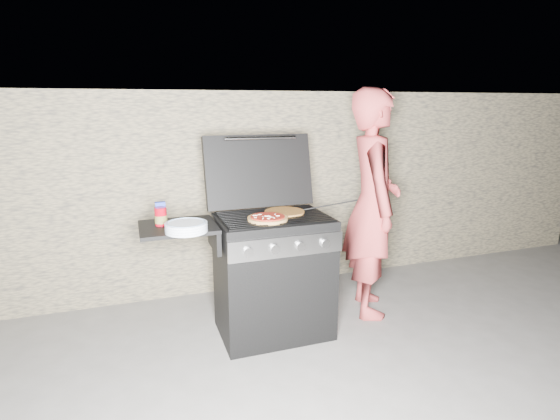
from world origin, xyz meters
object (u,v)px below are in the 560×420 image
object	(u,v)px
pizza_topped	(268,218)
sauce_jar	(161,216)
gas_grill	(241,280)
person	(372,204)

from	to	relation	value
pizza_topped	sauce_jar	bearing A→B (deg)	169.39
gas_grill	pizza_topped	xyz separation A→B (m)	(0.18, -0.09, 0.47)
gas_grill	sauce_jar	xyz separation A→B (m)	(-0.52, 0.04, 0.51)
sauce_jar	person	distance (m)	1.65
gas_grill	sauce_jar	bearing A→B (deg)	175.94
gas_grill	person	xyz separation A→B (m)	(1.12, 0.11, 0.45)
pizza_topped	gas_grill	bearing A→B (deg)	152.06
gas_grill	sauce_jar	world-z (taller)	sauce_jar
sauce_jar	pizza_topped	bearing A→B (deg)	-10.61
person	pizza_topped	bearing A→B (deg)	121.35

